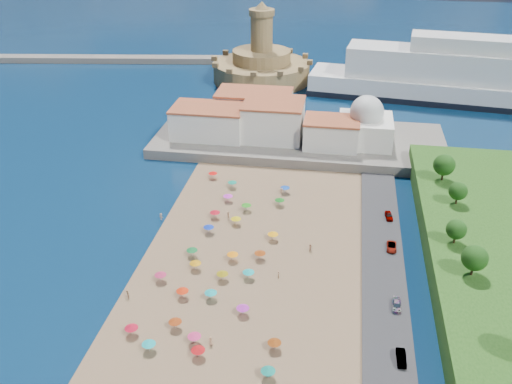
# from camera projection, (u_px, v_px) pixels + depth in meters

# --- Properties ---
(ground) EXTENTS (700.00, 700.00, 0.00)m
(ground) POSITION_uv_depth(u_px,v_px,m) (218.00, 281.00, 118.15)
(ground) COLOR #071938
(ground) RESTS_ON ground
(terrace) EXTENTS (90.00, 36.00, 3.00)m
(terrace) POSITION_uv_depth(u_px,v_px,m) (299.00, 141.00, 179.57)
(terrace) COLOR #59544C
(terrace) RESTS_ON ground
(jetty) EXTENTS (18.00, 70.00, 2.40)m
(jetty) POSITION_uv_depth(u_px,v_px,m) (249.00, 102.00, 213.28)
(jetty) COLOR #59544C
(jetty) RESTS_ON ground
(breakwater) EXTENTS (199.03, 34.77, 2.60)m
(breakwater) POSITION_uv_depth(u_px,v_px,m) (59.00, 59.00, 266.23)
(breakwater) COLOR #59544C
(breakwater) RESTS_ON ground
(waterfront_buildings) EXTENTS (57.00, 29.00, 11.00)m
(waterfront_buildings) POSITION_uv_depth(u_px,v_px,m) (259.00, 119.00, 178.97)
(waterfront_buildings) COLOR silver
(waterfront_buildings) RESTS_ON terrace
(domed_building) EXTENTS (16.00, 16.00, 15.00)m
(domed_building) POSITION_uv_depth(u_px,v_px,m) (366.00, 125.00, 171.49)
(domed_building) COLOR silver
(domed_building) RESTS_ON terrace
(fortress) EXTENTS (40.00, 40.00, 32.40)m
(fortress) POSITION_uv_depth(u_px,v_px,m) (261.00, 65.00, 236.81)
(fortress) COLOR #A38251
(fortress) RESTS_ON ground
(cruise_ship) EXTENTS (139.10, 36.70, 30.06)m
(cruise_ship) POSITION_uv_depth(u_px,v_px,m) (496.00, 81.00, 210.24)
(cruise_ship) COLOR black
(cruise_ship) RESTS_ON ground
(beach_parasols) EXTENTS (28.93, 113.94, 2.20)m
(beach_parasols) POSITION_uv_depth(u_px,v_px,m) (198.00, 318.00, 104.68)
(beach_parasols) COLOR gray
(beach_parasols) RESTS_ON beach
(beachgoers) EXTENTS (38.12, 92.83, 1.87)m
(beachgoers) POSITION_uv_depth(u_px,v_px,m) (205.00, 275.00, 118.00)
(beachgoers) COLOR tan
(beachgoers) RESTS_ON beach
(parked_cars) EXTENTS (2.28, 74.70, 1.43)m
(parked_cars) POSITION_uv_depth(u_px,v_px,m) (395.00, 290.00, 113.10)
(parked_cars) COLOR gray
(parked_cars) RESTS_ON promenade
(hillside_trees) EXTENTS (16.31, 108.44, 7.09)m
(hillside_trees) POSITION_uv_depth(u_px,v_px,m) (479.00, 284.00, 101.08)
(hillside_trees) COLOR #382314
(hillside_trees) RESTS_ON hillside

